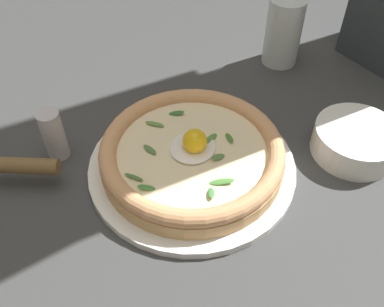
{
  "coord_description": "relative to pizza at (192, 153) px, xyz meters",
  "views": [
    {
      "loc": [
        -0.36,
        -0.21,
        0.45
      ],
      "look_at": [
        -0.04,
        0.04,
        0.03
      ],
      "focal_mm": 39.55,
      "sensor_mm": 36.0,
      "label": 1
    }
  ],
  "objects": [
    {
      "name": "ground_plane",
      "position": [
        0.04,
        -0.04,
        -0.05
      ],
      "size": [
        2.4,
        2.4,
        0.03
      ],
      "primitive_type": "cube",
      "color": "#3B3D3D",
      "rests_on": "ground"
    },
    {
      "name": "pizza_plate",
      "position": [
        -0.0,
        0.0,
        -0.03
      ],
      "size": [
        0.29,
        0.29,
        0.01
      ],
      "primitive_type": "cylinder",
      "color": "white",
      "rests_on": "ground"
    },
    {
      "name": "pizza",
      "position": [
        0.0,
        0.0,
        0.0
      ],
      "size": [
        0.26,
        0.26,
        0.06
      ],
      "color": "tan",
      "rests_on": "pizza_plate"
    },
    {
      "name": "side_bowl",
      "position": [
        0.18,
        -0.17,
        -0.01
      ],
      "size": [
        0.12,
        0.12,
        0.04
      ],
      "primitive_type": "cylinder",
      "color": "white",
      "rests_on": "ground"
    },
    {
      "name": "pizza_cutter",
      "position": [
        -0.17,
        0.18,
        0.0
      ],
      "size": [
        0.1,
        0.13,
        0.07
      ],
      "color": "silver",
      "rests_on": "ground"
    },
    {
      "name": "drinking_glass",
      "position": [
        0.32,
        0.04,
        0.02
      ],
      "size": [
        0.07,
        0.07,
        0.12
      ],
      "color": "silver",
      "rests_on": "ground"
    },
    {
      "name": "pepper_shaker",
      "position": [
        -0.1,
        0.17,
        0.01
      ],
      "size": [
        0.03,
        0.03,
        0.08
      ],
      "primitive_type": "cylinder",
      "color": "silver",
      "rests_on": "ground"
    }
  ]
}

